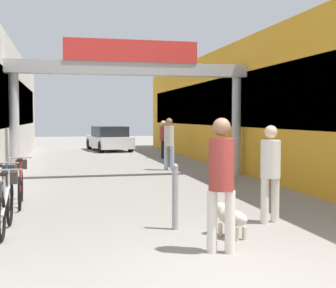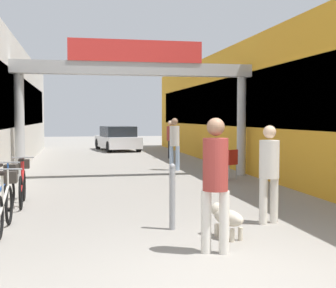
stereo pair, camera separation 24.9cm
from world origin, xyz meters
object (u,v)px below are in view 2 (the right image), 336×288
pedestrian_companion (269,168)px  bicycle_silver_second (5,204)px  bicycle_blue_third (3,192)px  dog_on_leash (226,217)px  parked_car_white (118,139)px  pedestrian_elderly_walking (170,137)px  bollard_post_metal (172,196)px  cafe_chair_red_nearer (230,162)px  bicycle_red_farthest (23,183)px  pedestrian_carrying_crate (175,140)px  pedestrian_with_dog (215,175)px

pedestrian_companion → bicycle_silver_second: (-4.37, 0.37, -0.53)m
bicycle_silver_second → bicycle_blue_third: same height
dog_on_leash → parked_car_white: parked_car_white is taller
pedestrian_companion → dog_on_leash: size_ratio=2.34×
pedestrian_companion → parked_car_white: bearing=93.0°
pedestrian_elderly_walking → bollard_post_metal: bearing=-101.5°
bicycle_blue_third → cafe_chair_red_nearer: size_ratio=1.89×
bicycle_silver_second → bicycle_red_farthest: same height
dog_on_leash → bicycle_silver_second: (-3.35, 1.14, 0.12)m
pedestrian_companion → cafe_chair_red_nearer: (1.17, 5.44, -0.42)m
dog_on_leash → bollard_post_metal: size_ratio=0.67×
pedestrian_carrying_crate → bollard_post_metal: 8.53m
dog_on_leash → parked_car_white: size_ratio=0.17×
bicycle_blue_third → bicycle_red_farthest: bearing=77.8°
cafe_chair_red_nearer → pedestrian_carrying_crate: bearing=110.9°
pedestrian_with_dog → pedestrian_companion: size_ratio=1.08×
dog_on_leash → pedestrian_companion: bearing=36.9°
pedestrian_carrying_crate → pedestrian_elderly_walking: bearing=80.1°
pedestrian_companion → pedestrian_elderly_walking: bearing=85.9°
pedestrian_companion → pedestrian_carrying_crate: size_ratio=0.94×
pedestrian_carrying_crate → bicycle_silver_second: (-4.48, -7.85, -0.60)m
bicycle_blue_third → bollard_post_metal: bollard_post_metal is taller
parked_car_white → pedestrian_elderly_walking: bearing=-70.9°
dog_on_leash → bicycle_red_farthest: bearing=133.7°
pedestrian_companion → bicycle_silver_second: size_ratio=1.00×
pedestrian_carrying_crate → pedestrian_companion: bearing=-90.7°
pedestrian_carrying_crate → bicycle_blue_third: (-4.69, -6.61, -0.60)m
pedestrian_companion → parked_car_white: pedestrian_companion is taller
pedestrian_carrying_crate → dog_on_leash: size_ratio=2.49×
pedestrian_carrying_crate → bicycle_silver_second: bearing=-119.7°
bicycle_blue_third → bicycle_red_farthest: same height
pedestrian_companion → bollard_post_metal: (-1.71, -0.09, -0.42)m
pedestrian_carrying_crate → pedestrian_elderly_walking: size_ratio=1.07×
cafe_chair_red_nearer → parked_car_white: 12.98m
cafe_chair_red_nearer → bicycle_silver_second: bearing=-137.5°
bollard_post_metal → cafe_chair_red_nearer: (2.88, 5.54, -0.01)m
pedestrian_carrying_crate → bollard_post_metal: (-1.82, -8.32, -0.49)m
pedestrian_carrying_crate → pedestrian_elderly_walking: 4.70m
pedestrian_with_dog → parked_car_white: bearing=88.6°
pedestrian_companion → bicycle_red_farthest: bearing=148.0°
pedestrian_companion → bollard_post_metal: size_ratio=1.56×
pedestrian_with_dog → pedestrian_companion: (1.42, 1.51, -0.09)m
pedestrian_carrying_crate → parked_car_white: (-1.06, 10.02, -0.39)m
bicycle_blue_third → cafe_chair_red_nearer: bearing=33.7°
pedestrian_companion → bollard_post_metal: 1.77m
pedestrian_companion → bicycle_red_farthest: 5.15m
dog_on_leash → bicycle_silver_second: bearing=161.2°
pedestrian_with_dog → pedestrian_elderly_walking: size_ratio=1.08×
pedestrian_companion → cafe_chair_red_nearer: size_ratio=1.90×
bicycle_red_farthest → bollard_post_metal: bearing=-46.9°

